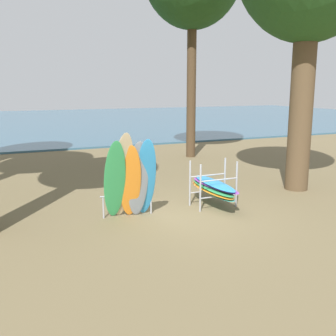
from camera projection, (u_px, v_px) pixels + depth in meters
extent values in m
plane|color=brown|center=(186.00, 214.00, 10.24)|extent=(80.00, 80.00, 0.00)
cube|color=#38607A|center=(44.00, 121.00, 37.10)|extent=(80.00, 36.00, 0.10)
cylinder|color=brown|center=(302.00, 100.00, 12.23)|extent=(0.71, 0.71, 5.60)
cylinder|color=#4C3823|center=(191.00, 82.00, 18.05)|extent=(0.42, 0.42, 6.79)
ellipsoid|color=#339E56|center=(115.00, 180.00, 9.55)|extent=(0.60, 0.84, 2.02)
ellipsoid|color=#C6B289|center=(122.00, 176.00, 9.60)|extent=(0.54, 0.84, 2.19)
ellipsoid|color=orange|center=(130.00, 182.00, 9.71)|extent=(0.63, 0.75, 1.88)
ellipsoid|color=gray|center=(138.00, 179.00, 9.77)|extent=(0.57, 0.60, 1.96)
ellipsoid|color=#2D8ED1|center=(145.00, 178.00, 9.84)|extent=(0.61, 0.75, 2.01)
cylinder|color=#9EA0A5|center=(103.00, 208.00, 9.89)|extent=(0.04, 0.04, 0.55)
cylinder|color=#9EA0A5|center=(151.00, 203.00, 10.26)|extent=(0.04, 0.04, 0.55)
cylinder|color=#9EA0A5|center=(127.00, 195.00, 10.02)|extent=(1.38, 0.18, 0.04)
cylinder|color=#9EA0A5|center=(200.00, 188.00, 10.35)|extent=(0.05, 0.05, 1.25)
cylinder|color=#9EA0A5|center=(237.00, 184.00, 10.78)|extent=(0.05, 0.05, 1.25)
cylinder|color=#9EA0A5|center=(190.00, 183.00, 10.89)|extent=(0.05, 0.05, 1.25)
cylinder|color=#9EA0A5|center=(225.00, 180.00, 11.32)|extent=(0.05, 0.05, 1.25)
cylinder|color=#9EA0A5|center=(219.00, 196.00, 10.62)|extent=(1.10, 0.04, 0.04)
cylinder|color=#9EA0A5|center=(219.00, 180.00, 10.53)|extent=(1.10, 0.04, 0.04)
cylinder|color=#9EA0A5|center=(207.00, 191.00, 11.16)|extent=(1.10, 0.04, 0.04)
cylinder|color=#9EA0A5|center=(208.00, 175.00, 11.07)|extent=(1.10, 0.04, 0.04)
ellipsoid|color=#38B2AD|center=(214.00, 192.00, 10.90)|extent=(0.62, 2.13, 0.06)
ellipsoid|color=orange|center=(212.00, 190.00, 10.85)|extent=(0.52, 2.10, 0.06)
ellipsoid|color=#339E56|center=(213.00, 188.00, 10.85)|extent=(0.56, 2.11, 0.06)
ellipsoid|color=purple|center=(215.00, 185.00, 10.87)|extent=(0.60, 2.12, 0.06)
ellipsoid|color=#2D8ED1|center=(214.00, 183.00, 10.85)|extent=(0.60, 2.12, 0.06)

